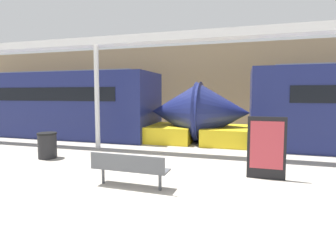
{
  "coord_description": "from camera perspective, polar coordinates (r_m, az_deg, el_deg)",
  "views": [
    {
      "loc": [
        2.69,
        -4.32,
        2.1
      ],
      "look_at": [
        0.32,
        3.85,
        1.4
      ],
      "focal_mm": 28.0,
      "sensor_mm": 36.0,
      "label": 1
    }
  ],
  "objects": [
    {
      "name": "ground_plane",
      "position": [
        5.5,
        -15.26,
        -17.88
      ],
      "size": [
        60.0,
        60.0,
        0.0
      ],
      "primitive_type": "plane",
      "color": "#A8A093"
    },
    {
      "name": "station_wall",
      "position": [
        15.87,
        6.44,
        6.11
      ],
      "size": [
        56.0,
        0.2,
        5.0
      ],
      "primitive_type": "cube",
      "color": "#9E8460",
      "rests_on": "ground_plane"
    },
    {
      "name": "train_right",
      "position": [
        15.32,
        -26.23,
        2.06
      ],
      "size": [
        16.93,
        2.93,
        3.2
      ],
      "color": "navy",
      "rests_on": "ground_plane"
    },
    {
      "name": "bench_near",
      "position": [
        6.0,
        -8.52,
        -11.0
      ],
      "size": [
        1.79,
        0.5,
        0.78
      ],
      "rotation": [
        0.0,
        0.0,
        -0.03
      ],
      "color": "#4C4F54",
      "rests_on": "ground_plane"
    },
    {
      "name": "trash_bin",
      "position": [
        9.48,
        -24.78,
        -5.91
      ],
      "size": [
        0.61,
        0.61,
        0.84
      ],
      "color": "black",
      "rests_on": "ground_plane"
    },
    {
      "name": "poster_board",
      "position": [
        6.91,
        20.63,
        -6.58
      ],
      "size": [
        0.91,
        0.07,
        1.55
      ],
      "color": "black",
      "rests_on": "ground_plane"
    },
    {
      "name": "support_column_near",
      "position": [
        10.36,
        -15.2,
        3.7
      ],
      "size": [
        0.18,
        0.18,
        3.9
      ],
      "primitive_type": "cylinder",
      "color": "silver",
      "rests_on": "ground_plane"
    },
    {
      "name": "canopy_beam",
      "position": [
        10.54,
        -15.45,
        15.12
      ],
      "size": [
        28.0,
        0.6,
        0.28
      ],
      "primitive_type": "cube",
      "color": "silver",
      "rests_on": "support_column_near"
    }
  ]
}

